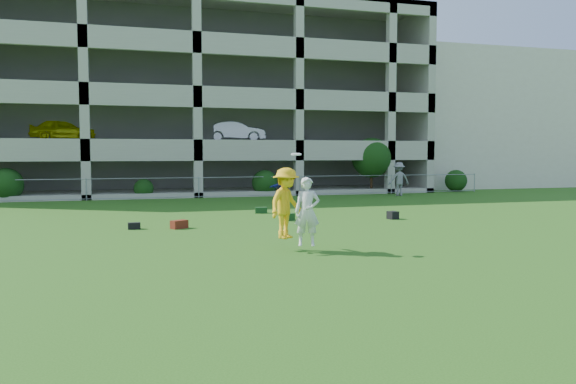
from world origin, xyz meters
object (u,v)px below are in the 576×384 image
object	(u,v)px
bystander_d	(282,188)
parking_garage	(182,104)
stucco_building	(463,123)
frisbee_contest	(291,205)
bystander_f	(399,179)
crate_d	(393,215)

from	to	relation	value
bystander_d	parking_garage	bearing A→B (deg)	-102.32
stucco_building	frisbee_contest	size ratio (longest dim) A/B	6.76
bystander_d	bystander_f	size ratio (longest dim) A/B	0.77
frisbee_contest	bystander_f	bearing A→B (deg)	54.60
crate_d	stucco_building	bearing A→B (deg)	51.19
frisbee_contest	stucco_building	bearing A→B (deg)	49.62
bystander_f	frisbee_contest	bearing A→B (deg)	56.30
bystander_f	crate_d	xyz separation A→B (m)	(-5.75, -10.58, -0.85)
frisbee_contest	crate_d	bearing A→B (deg)	44.28
crate_d	frisbee_contest	size ratio (longest dim) A/B	0.15
crate_d	parking_garage	xyz separation A→B (m)	(-5.89, 20.98, 5.86)
stucco_building	parking_garage	xyz separation A→B (m)	(-23.01, -0.30, 1.01)
bystander_d	parking_garage	distance (m)	14.45
crate_d	frisbee_contest	distance (m)	8.13
bystander_f	crate_d	distance (m)	12.07
stucco_building	frisbee_contest	xyz separation A→B (m)	(-22.89, -26.91, -3.80)
stucco_building	bystander_f	distance (m)	16.12
frisbee_contest	parking_garage	distance (m)	27.05
stucco_building	parking_garage	size ratio (longest dim) A/B	0.53
bystander_d	frisbee_contest	xyz separation A→B (m)	(-3.59, -13.67, 0.43)
bystander_d	frisbee_contest	size ratio (longest dim) A/B	0.65
bystander_f	crate_d	bearing A→B (deg)	63.19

